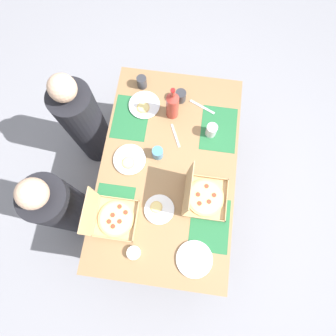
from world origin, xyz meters
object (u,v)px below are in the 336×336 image
at_px(pizza_box_corner_right, 111,217).
at_px(plate_near_right, 129,160).
at_px(cup_clear_right, 158,153).
at_px(diner_left_seat, 66,208).
at_px(plate_far_right, 144,105).
at_px(condiment_bowl, 134,253).
at_px(soda_bottle, 172,105).
at_px(plate_near_left, 159,209).
at_px(pizza_box_center, 201,196).
at_px(plate_middle, 194,259).
at_px(cup_dark, 181,96).
at_px(cup_clear_left, 142,82).
at_px(cup_spare, 211,130).
at_px(diner_right_seat, 86,124).

height_order(pizza_box_corner_right, plate_near_right, pizza_box_corner_right).
height_order(cup_clear_right, diner_left_seat, diner_left_seat).
distance_m(plate_far_right, condiment_bowl, 1.06).
bearing_deg(diner_left_seat, soda_bottle, -42.56).
relative_size(plate_near_left, diner_left_seat, 0.18).
height_order(pizza_box_center, plate_middle, pizza_box_center).
bearing_deg(condiment_bowl, diner_left_seat, 67.61).
height_order(pizza_box_center, diner_left_seat, diner_left_seat).
height_order(pizza_box_corner_right, cup_dark, pizza_box_corner_right).
xyz_separation_m(soda_bottle, cup_clear_right, (-0.34, 0.06, -0.09)).
xyz_separation_m(plate_middle, soda_bottle, (1.01, 0.28, 0.12)).
distance_m(pizza_box_corner_right, cup_clear_right, 0.54).
height_order(plate_far_right, cup_dark, cup_dark).
relative_size(plate_near_right, cup_clear_left, 2.38).
xyz_separation_m(plate_middle, cup_clear_left, (1.21, 0.54, 0.04)).
bearing_deg(plate_middle, cup_dark, 11.56).
height_order(plate_middle, diner_left_seat, diner_left_seat).
height_order(plate_near_left, condiment_bowl, condiment_bowl).
bearing_deg(soda_bottle, plate_near_right, 148.18).
height_order(soda_bottle, cup_dark, soda_bottle).
bearing_deg(plate_near_right, cup_clear_right, -71.05).
bearing_deg(condiment_bowl, pizza_box_center, -42.77).
xyz_separation_m(plate_middle, condiment_bowl, (-0.01, 0.39, 0.01)).
bearing_deg(pizza_box_corner_right, cup_dark, -19.82).
bearing_deg(cup_spare, plate_near_left, 154.23).
bearing_deg(plate_far_right, cup_dark, -70.65).
bearing_deg(cup_clear_left, condiment_bowl, -173.12).
xyz_separation_m(soda_bottle, diner_right_seat, (-0.07, 0.71, -0.37)).
bearing_deg(pizza_box_corner_right, plate_near_right, -6.26).
bearing_deg(plate_middle, cup_clear_right, 26.64).
relative_size(pizza_box_center, plate_near_left, 1.61).
bearing_deg(plate_near_left, cup_dark, -2.61).
distance_m(pizza_box_center, soda_bottle, 0.67).
bearing_deg(soda_bottle, cup_dark, -19.57).
xyz_separation_m(cup_dark, condiment_bowl, (-1.15, 0.16, -0.03)).
bearing_deg(cup_spare, cup_clear_left, 59.70).
distance_m(soda_bottle, cup_clear_left, 0.34).
bearing_deg(soda_bottle, diner_left_seat, 137.44).
height_order(condiment_bowl, diner_left_seat, diner_left_seat).
relative_size(pizza_box_corner_right, cup_dark, 3.30).
distance_m(pizza_box_corner_right, pizza_box_center, 0.62).
height_order(plate_near_right, cup_dark, cup_dark).
bearing_deg(condiment_bowl, soda_bottle, -6.24).
bearing_deg(cup_dark, plate_near_right, 150.89).
bearing_deg(plate_near_left, cup_clear_right, 9.53).
distance_m(plate_middle, diner_right_seat, 1.38).
bearing_deg(cup_clear_right, plate_middle, -153.36).
bearing_deg(pizza_box_center, cup_clear_right, 51.85).
distance_m(cup_spare, condiment_bowl, 0.99).
bearing_deg(condiment_bowl, diner_right_seat, 32.32).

